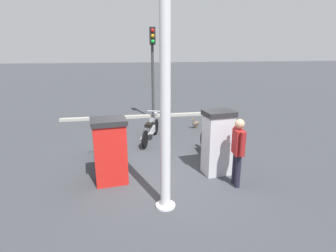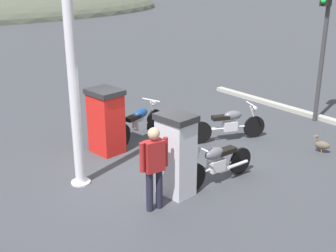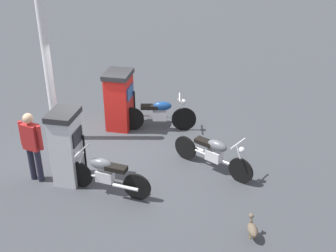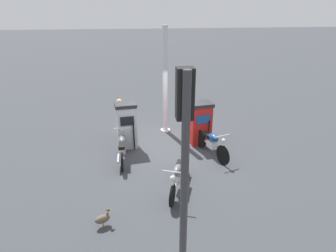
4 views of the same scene
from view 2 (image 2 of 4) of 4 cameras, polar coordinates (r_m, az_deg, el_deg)
name	(u,v)px [view 2 (image 2 of 4)]	position (r m, az deg, el deg)	size (l,w,h in m)	color
ground_plane	(144,168)	(9.77, -3.22, -5.55)	(120.00, 120.00, 0.00)	#383A3F
fuel_pump_near	(176,154)	(8.38, 1.04, -3.73)	(0.63, 0.79, 1.64)	silver
fuel_pump_far	(106,121)	(10.44, -8.09, 0.70)	(0.75, 0.88, 1.56)	red
motorcycle_near_pump	(217,162)	(9.00, 6.42, -4.70)	(1.91, 0.56, 0.94)	black
motorcycle_far_pump	(139,122)	(11.19, -3.81, 0.49)	(1.94, 0.79, 0.96)	black
motorcycle_extra	(229,123)	(11.25, 8.04, 0.36)	(1.96, 0.93, 0.93)	black
attendant_person	(154,164)	(7.80, -1.83, -4.97)	(0.58, 0.24, 1.60)	#1E1E2D
wandering_duck	(322,145)	(11.11, 19.50, -2.30)	(0.30, 0.42, 0.44)	brown
roadside_traffic_light	(324,27)	(12.81, 19.75, 12.07)	(0.38, 0.24, 3.97)	#38383A
canopy_support_pole	(74,91)	(8.59, -12.20, 4.46)	(0.40, 0.40, 4.10)	silver
road_edge_kerb	(307,114)	(13.81, 17.68, 1.54)	(0.32, 7.48, 0.12)	#9E9E93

